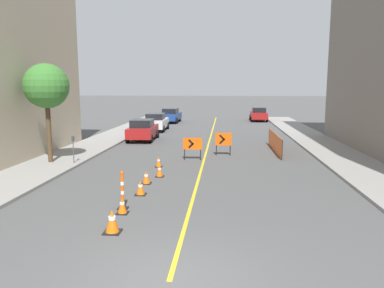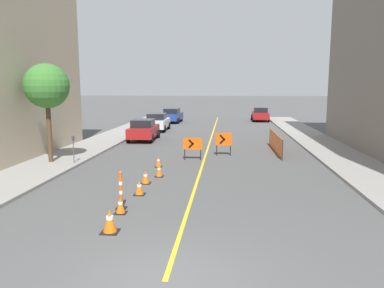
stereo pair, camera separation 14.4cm
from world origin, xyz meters
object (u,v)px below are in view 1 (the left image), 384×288
at_px(traffic_cone_second, 122,206).
at_px(traffic_cone_fifth, 160,171).
at_px(delineator_post_front, 122,192).
at_px(parked_car_curb_mid, 156,122).
at_px(traffic_cone_fourth, 146,177).
at_px(arrow_barricade_primary, 193,145).
at_px(parked_car_curb_near, 143,130).
at_px(parked_car_opposite_side, 259,114).
at_px(parking_meter_near_curb, 73,144).
at_px(arrow_barricade_secondary, 223,140).
at_px(traffic_cone_third, 140,188).
at_px(traffic_cone_farthest, 159,162).
at_px(traffic_cone_nearest, 112,221).
at_px(street_tree_left_near, 46,87).
at_px(parked_car_curb_far, 171,115).

bearing_deg(traffic_cone_second, traffic_cone_fifth, 86.09).
xyz_separation_m(delineator_post_front, parked_car_curb_mid, (-2.91, 21.92, 0.24)).
bearing_deg(delineator_post_front, traffic_cone_fourth, 88.13).
distance_m(arrow_barricade_primary, parked_car_curb_near, 8.46).
distance_m(parked_car_opposite_side, parking_meter_near_curb, 28.47).
relative_size(arrow_barricade_secondary, parked_car_curb_near, 0.31).
height_order(traffic_cone_third, traffic_cone_farthest, traffic_cone_third).
relative_size(traffic_cone_nearest, traffic_cone_third, 1.23).
height_order(traffic_cone_third, arrow_barricade_secondary, arrow_barricade_secondary).
relative_size(delineator_post_front, street_tree_left_near, 0.25).
relative_size(traffic_cone_third, traffic_cone_fifth, 0.95).
bearing_deg(parked_car_curb_near, traffic_cone_nearest, -82.69).
relative_size(traffic_cone_fourth, traffic_cone_farthest, 1.03).
relative_size(traffic_cone_fourth, arrow_barricade_secondary, 0.41).
bearing_deg(parked_car_curb_far, traffic_cone_second, -81.78).
relative_size(traffic_cone_fifth, parked_car_opposite_side, 0.13).
bearing_deg(arrow_barricade_primary, delineator_post_front, -101.89).
xyz_separation_m(traffic_cone_farthest, parked_car_curb_far, (-2.72, 23.11, 0.54)).
bearing_deg(parked_car_opposite_side, arrow_barricade_primary, -102.21).
relative_size(traffic_cone_nearest, parked_car_curb_near, 0.15).
xyz_separation_m(traffic_cone_fifth, parked_car_curb_mid, (-3.36, 17.41, 0.52)).
height_order(delineator_post_front, parked_car_curb_far, parked_car_curb_far).
height_order(traffic_cone_fourth, parked_car_opposite_side, parked_car_opposite_side).
bearing_deg(parked_car_opposite_side, traffic_cone_second, -101.15).
bearing_deg(traffic_cone_fifth, parked_car_curb_near, 106.06).
height_order(arrow_barricade_primary, parked_car_curb_near, parked_car_curb_near).
distance_m(traffic_cone_fourth, traffic_cone_farthest, 3.28).
bearing_deg(traffic_cone_fourth, parking_meter_near_curb, 143.76).
xyz_separation_m(traffic_cone_fifth, arrow_barricade_secondary, (2.83, 5.50, 0.64)).
height_order(delineator_post_front, parked_car_curb_near, parked_car_curb_near).
height_order(traffic_cone_fifth, parked_car_curb_far, parked_car_curb_far).
distance_m(traffic_cone_farthest, parking_meter_near_curb, 4.51).
bearing_deg(parked_car_opposite_side, traffic_cone_farthest, -104.44).
xyz_separation_m(parked_car_curb_far, parked_car_opposite_side, (9.97, 2.85, 0.00)).
relative_size(delineator_post_front, parked_car_opposite_side, 0.30).
height_order(traffic_cone_nearest, parked_car_curb_far, parked_car_curb_far).
relative_size(traffic_cone_third, parked_car_curb_mid, 0.12).
bearing_deg(parked_car_curb_mid, traffic_cone_fourth, -81.72).
relative_size(delineator_post_front, parking_meter_near_curb, 0.90).
xyz_separation_m(traffic_cone_third, parked_car_curb_near, (-3.01, 14.10, 0.54)).
bearing_deg(parking_meter_near_curb, parked_car_opposite_side, 65.80).
bearing_deg(traffic_cone_fifth, arrow_barricade_secondary, 62.76).
relative_size(traffic_cone_fourth, arrow_barricade_primary, 0.44).
distance_m(traffic_cone_nearest, traffic_cone_third, 3.68).
bearing_deg(delineator_post_front, street_tree_left_near, 130.29).
distance_m(traffic_cone_fourth, parking_meter_near_curb, 5.62).
xyz_separation_m(traffic_cone_fifth, parked_car_opposite_side, (6.85, 27.99, 0.52)).
distance_m(traffic_cone_farthest, parked_car_curb_near, 9.65).
distance_m(parked_car_curb_mid, street_tree_left_near, 15.80).
relative_size(delineator_post_front, arrow_barricade_primary, 1.04).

